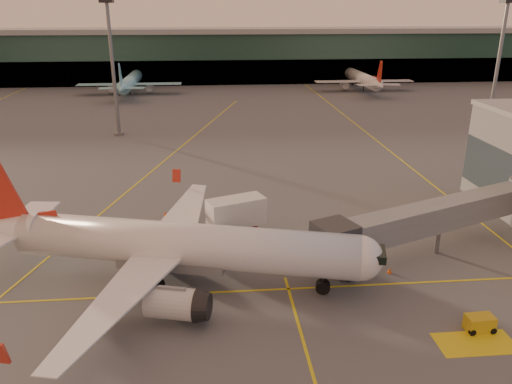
{
  "coord_description": "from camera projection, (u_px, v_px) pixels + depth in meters",
  "views": [
    {
      "loc": [
        -1.45,
        -33.88,
        23.89
      ],
      "look_at": [
        3.14,
        17.04,
        5.0
      ],
      "focal_mm": 35.0,
      "sensor_mm": 36.0,
      "label": 1
    }
  ],
  "objects": [
    {
      "name": "ground",
      "position": [
        236.0,
        325.0,
        40.06
      ],
      "size": [
        600.0,
        600.0,
        0.0
      ],
      "primitive_type": "plane",
      "color": "#4C4F54",
      "rests_on": "ground"
    },
    {
      "name": "taxi_markings",
      "position": [
        177.0,
        165.0,
        81.0
      ],
      "size": [
        100.12,
        173.0,
        0.01
      ],
      "color": "yellow",
      "rests_on": "ground"
    },
    {
      "name": "terminal",
      "position": [
        214.0,
        55.0,
        169.48
      ],
      "size": [
        400.0,
        20.0,
        17.6
      ],
      "color": "#19382D",
      "rests_on": "ground"
    },
    {
      "name": "mast_west_near",
      "position": [
        112.0,
        59.0,
        94.88
      ],
      "size": [
        2.4,
        2.4,
        25.6
      ],
      "color": "slate",
      "rests_on": "ground"
    },
    {
      "name": "mast_east_near",
      "position": [
        499.0,
        57.0,
        97.46
      ],
      "size": [
        2.4,
        2.4,
        25.6
      ],
      "color": "slate",
      "rests_on": "ground"
    },
    {
      "name": "distant_aircraft_row",
      "position": [
        145.0,
        93.0,
        148.53
      ],
      "size": [
        290.0,
        34.0,
        13.0
      ],
      "color": "#8BD5E8",
      "rests_on": "ground"
    },
    {
      "name": "main_airplane",
      "position": [
        171.0,
        246.0,
        44.96
      ],
      "size": [
        37.83,
        34.48,
        11.58
      ],
      "rotation": [
        0.0,
        0.0,
        -0.25
      ],
      "color": "white",
      "rests_on": "ground"
    },
    {
      "name": "jet_bridge",
      "position": [
        451.0,
        214.0,
        51.2
      ],
      "size": [
        29.13,
        14.35,
        5.77
      ],
      "color": "slate",
      "rests_on": "ground"
    },
    {
      "name": "catering_truck",
      "position": [
        237.0,
        217.0,
        53.93
      ],
      "size": [
        6.69,
        4.67,
        4.77
      ],
      "rotation": [
        0.0,
        0.0,
        0.36
      ],
      "color": "red",
      "rests_on": "ground"
    },
    {
      "name": "gpu_cart",
      "position": [
        480.0,
        324.0,
        39.12
      ],
      "size": [
        2.27,
        1.41,
        1.29
      ],
      "rotation": [
        0.0,
        0.0,
        0.04
      ],
      "color": "#B99D17",
      "rests_on": "ground"
    },
    {
      "name": "cone_nose",
      "position": [
        390.0,
        270.0,
        47.81
      ],
      "size": [
        0.42,
        0.42,
        0.53
      ],
      "color": "#EA510C",
      "rests_on": "ground"
    },
    {
      "name": "cone_wing_left",
      "position": [
        165.0,
        214.0,
        60.99
      ],
      "size": [
        0.42,
        0.42,
        0.54
      ],
      "color": "#EA510C",
      "rests_on": "ground"
    }
  ]
}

